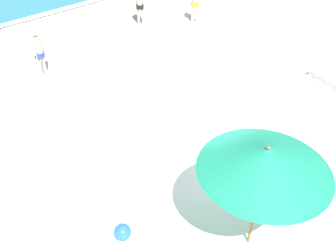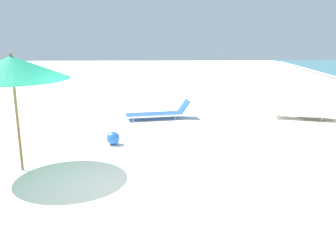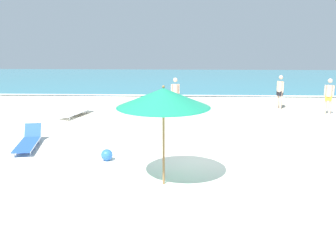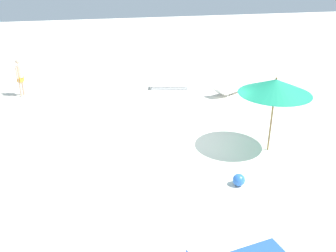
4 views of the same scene
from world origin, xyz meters
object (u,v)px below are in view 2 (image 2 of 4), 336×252
Objects in this scene: beach_ball at (113,138)px; beach_umbrella at (12,68)px; sun_lounger_beside_umbrella at (159,113)px; sun_lounger_under_umbrella at (307,113)px.

beach_umbrella is at bearing -44.31° from beach_ball.
beach_ball is (2.98, -1.26, -0.04)m from sun_lounger_beside_umbrella.
beach_ball is (-1.85, 1.81, -2.09)m from beach_umbrella.
sun_lounger_beside_umbrella is at bearing 157.07° from beach_ball.
beach_umbrella reaches higher than beach_ball.
beach_umbrella is 9.68m from sun_lounger_under_umbrella.
sun_lounger_under_umbrella is 7.01m from beach_ball.
beach_umbrella reaches higher than sun_lounger_under_umbrella.
beach_umbrella reaches higher than sun_lounger_beside_umbrella.
beach_ball is (2.80, -6.42, -0.02)m from sun_lounger_under_umbrella.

